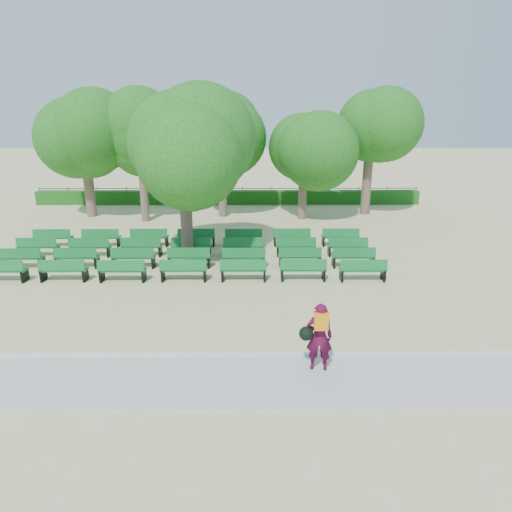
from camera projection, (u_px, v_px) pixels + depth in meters
The scene contains 9 objects.
ground at pixel (210, 275), 17.99m from camera, with size 120.00×120.00×0.00m, color #C1B780.
paving at pixel (183, 381), 10.94m from camera, with size 30.00×2.20×0.06m, color #AEAFAA.
curb at pixel (190, 355), 12.03m from camera, with size 30.00×0.12×0.10m, color silver.
hedge at pixel (228, 197), 31.16m from camera, with size 26.00×0.70×0.90m, color #1B5C18.
fence at pixel (228, 203), 31.68m from camera, with size 26.00×0.10×1.02m, color black, non-canonical shape.
tree_line at pixel (225, 217), 27.50m from camera, with size 21.80×6.80×7.04m, color #22681C, non-canonical shape.
bench_array at pixel (191, 259), 19.56m from camera, with size 1.77×0.60×1.10m.
tree_among at pixel (183, 157), 18.41m from camera, with size 4.73×4.73×6.52m.
person at pixel (318, 336), 11.12m from camera, with size 0.85×0.52×1.77m.
Camera 1 is at (1.67, -16.89, 6.26)m, focal length 32.00 mm.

